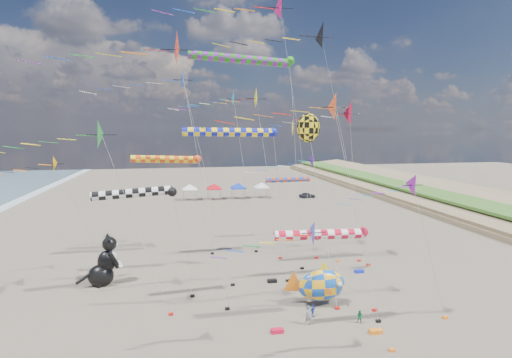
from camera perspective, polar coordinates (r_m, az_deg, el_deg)
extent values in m
cone|color=yellow|center=(42.97, 0.85, 11.43)|extent=(2.32, 2.48, 2.56)
cylinder|color=#B2B2B2|center=(43.45, 2.21, -0.28)|extent=(2.16, 0.02, 17.65)
cube|color=black|center=(45.65, 3.49, -11.17)|extent=(0.36, 0.24, 0.20)
cone|color=red|center=(43.21, 13.33, 9.05)|extent=(2.50, 2.67, 2.75)
cylinder|color=#B2B2B2|center=(43.97, 13.93, -1.47)|extent=(1.53, 0.02, 16.02)
cube|color=black|center=(46.11, 14.49, -11.20)|extent=(0.36, 0.24, 0.20)
cone|color=red|center=(30.87, -11.06, 17.51)|extent=(2.46, 2.63, 2.71)
cylinder|color=#B2B2B2|center=(30.74, -7.43, -1.16)|extent=(3.43, 0.02, 20.06)
cube|color=black|center=(33.77, -4.12, -17.99)|extent=(0.36, 0.24, 0.20)
cone|color=#1632C6|center=(24.99, 11.85, -7.29)|extent=(1.58, 1.70, 1.75)
cylinder|color=#B2B2B2|center=(27.08, 15.53, -15.48)|extent=(3.90, 0.02, 8.28)
cube|color=black|center=(29.69, 18.86, -22.13)|extent=(0.36, 0.24, 0.20)
cone|color=#13A8D6|center=(45.41, -3.11, 11.30)|extent=(1.79, 1.92, 1.98)
cylinder|color=#B2B2B2|center=(45.82, -1.51, 0.16)|extent=(2.50, 0.02, 17.73)
cube|color=black|center=(47.90, 0.01, -10.27)|extent=(0.36, 0.24, 0.20)
cone|color=#083ACD|center=(35.46, -9.85, 13.72)|extent=(1.69, 1.81, 1.87)
cylinder|color=#B2B2B2|center=(35.70, -6.48, -1.20)|extent=(3.83, 0.02, 18.56)
cube|color=black|center=(38.31, -3.35, -14.84)|extent=(0.36, 0.24, 0.20)
cone|color=#1D8331|center=(30.51, -18.03, 6.11)|extent=(2.22, 2.37, 2.45)
cylinder|color=#B2B2B2|center=(31.26, -14.98, -6.80)|extent=(2.81, 0.02, 14.07)
cube|color=black|center=(33.52, -12.07, -18.33)|extent=(0.36, 0.24, 0.20)
cone|color=#FFAA07|center=(40.40, -26.31, 2.10)|extent=(1.49, 1.59, 1.64)
cylinder|color=#B2B2B2|center=(40.76, -23.15, -5.81)|extent=(4.01, 0.02, 11.41)
cube|color=black|center=(41.96, -20.03, -13.28)|extent=(0.36, 0.24, 0.20)
cone|color=#D0175A|center=(44.49, 4.59, 23.53)|extent=(2.98, 3.19, 3.29)
cylinder|color=#B2B2B2|center=(43.20, 6.72, 5.86)|extent=(3.63, 0.02, 27.00)
cube|color=black|center=(46.07, 8.65, -11.07)|extent=(0.36, 0.24, 0.20)
cone|color=purple|center=(31.32, 23.16, -0.59)|extent=(1.64, 1.75, 1.81)
cylinder|color=#B2B2B2|center=(33.02, 24.31, -9.63)|extent=(2.24, 0.02, 10.54)
cube|color=black|center=(35.41, 25.39, -17.45)|extent=(0.36, 0.24, 0.20)
cone|color=#FF5620|center=(30.40, 12.54, 10.16)|extent=(2.25, 2.40, 2.48)
cylinder|color=#B2B2B2|center=(31.64, 14.67, -4.71)|extent=(3.06, 0.02, 16.13)
cube|color=black|center=(34.78, 16.59, -17.50)|extent=(0.36, 0.24, 0.20)
cone|color=black|center=(41.98, 11.76, 19.30)|extent=(2.70, 2.89, 2.98)
cylinder|color=#B2B2B2|center=(41.91, 13.86, 3.18)|extent=(4.00, 0.02, 23.38)
cube|color=black|center=(45.05, 15.75, -11.69)|extent=(0.36, 0.24, 0.20)
cone|color=#49158A|center=(42.60, 9.58, 2.58)|extent=(1.60, 1.72, 1.77)
cylinder|color=#B2B2B2|center=(43.74, 10.63, -4.69)|extent=(1.97, 0.02, 11.12)
cube|color=black|center=(45.52, 11.62, -11.36)|extent=(0.36, 0.24, 0.20)
cylinder|color=#1D8418|center=(39.22, -2.27, 16.75)|extent=(9.77, 0.82, 0.82)
sphere|color=#1D8418|center=(40.27, 4.91, 16.48)|extent=(0.86, 0.86, 0.86)
cylinder|color=#B2B2B2|center=(40.14, 5.78, 1.47)|extent=(1.52, 0.02, 20.98)
cube|color=black|center=(42.65, 6.59, -12.54)|extent=(0.36, 0.24, 0.20)
cylinder|color=black|center=(34.02, -17.25, -1.94)|extent=(6.35, 0.75, 0.75)
sphere|color=black|center=(33.83, -11.90, -1.82)|extent=(0.79, 0.79, 0.79)
cylinder|color=#B2B2B2|center=(34.84, -10.45, -9.33)|extent=(1.52, 0.02, 9.25)
cube|color=black|center=(36.38, -9.05, -16.15)|extent=(0.36, 0.24, 0.20)
cylinder|color=#FC4215|center=(45.13, -12.91, 2.76)|extent=(7.17, 0.81, 0.81)
sphere|color=#FC4215|center=(45.17, -8.36, 2.87)|extent=(0.85, 0.85, 0.85)
cylinder|color=#B2B2B2|center=(45.95, -7.30, -4.04)|extent=(1.52, 0.02, 11.13)
cube|color=black|center=(47.37, -6.27, -10.51)|extent=(0.36, 0.24, 0.20)
cylinder|color=#121ABA|center=(35.47, -3.94, 6.70)|extent=(8.09, 0.77, 0.77)
sphere|color=#121ABA|center=(36.21, 2.47, 6.72)|extent=(0.81, 0.81, 0.81)
cylinder|color=#B2B2B2|center=(37.13, 3.54, -4.29)|extent=(1.52, 0.02, 14.17)
cube|color=black|center=(39.30, 4.55, -14.27)|extent=(0.36, 0.24, 0.20)
cylinder|color=#C8410E|center=(50.56, 4.45, -0.09)|extent=(5.51, 0.65, 0.65)
sphere|color=#C8410E|center=(51.37, 7.41, -0.01)|extent=(0.68, 0.68, 0.68)
cylinder|color=#B2B2B2|center=(52.26, 8.12, -4.39)|extent=(1.52, 0.02, 8.09)
cube|color=black|center=(53.43, 8.81, -8.50)|extent=(0.36, 0.24, 0.20)
cylinder|color=red|center=(28.80, 9.07, -7.83)|extent=(6.60, 0.72, 0.72)
sphere|color=red|center=(30.08, 15.02, -7.34)|extent=(0.76, 0.76, 0.76)
cylinder|color=#B2B2B2|center=(31.46, 16.07, -13.45)|extent=(1.52, 0.02, 7.04)
cube|color=black|center=(33.12, 17.07, -18.83)|extent=(0.36, 0.24, 0.20)
ellipsoid|color=yellow|center=(37.16, 7.51, 7.24)|extent=(2.20, 0.40, 2.64)
cone|color=yellow|center=(36.71, 5.27, 7.28)|extent=(0.12, 1.80, 1.80)
cylinder|color=#B2B2B2|center=(37.25, 9.28, -4.04)|extent=(2.03, 2.03, 14.54)
cube|color=black|center=(38.75, 11.03, -14.70)|extent=(0.36, 0.24, 0.20)
ellipsoid|color=blue|center=(34.28, 9.36, -14.73)|extent=(4.24, 2.57, 2.64)
cone|color=orange|center=(33.59, 5.56, -15.13)|extent=(1.90, 0.61, 1.94)
cone|color=yellow|center=(33.88, 9.69, -12.62)|extent=(1.38, 0.46, 1.41)
cylinder|color=#B2B2B2|center=(34.63, 11.28, -16.48)|extent=(0.10, 1.03, 1.30)
cube|color=red|center=(34.42, 11.55, -17.62)|extent=(0.36, 0.24, 0.20)
imported|color=gray|center=(31.42, 7.47, -18.71)|extent=(0.66, 0.56, 1.53)
imported|color=#167039|center=(32.42, 14.62, -18.53)|extent=(0.63, 0.60, 1.02)
imported|color=blue|center=(32.75, 8.12, -18.09)|extent=(0.63, 0.54, 1.02)
cube|color=#1424CD|center=(42.69, 14.51, -12.64)|extent=(0.90, 0.44, 0.30)
cube|color=black|center=(39.00, 2.31, -14.35)|extent=(0.90, 0.44, 0.30)
cube|color=red|center=(30.44, 3.05, -20.85)|extent=(0.90, 0.44, 0.30)
cube|color=orange|center=(31.50, 16.74, -20.14)|extent=(0.90, 0.44, 0.30)
cube|color=white|center=(82.31, -9.44, -1.46)|extent=(3.00, 3.00, 0.15)
pyramid|color=white|center=(82.16, -9.46, -0.74)|extent=(4.20, 4.20, 1.00)
cylinder|color=#999999|center=(81.18, -10.31, -2.43)|extent=(0.08, 0.08, 2.20)
cylinder|color=#999999|center=(81.26, -8.48, -2.38)|extent=(0.08, 0.08, 2.20)
cylinder|color=#999999|center=(83.75, -10.35, -2.13)|extent=(0.08, 0.08, 2.20)
cylinder|color=#999999|center=(83.82, -8.57, -2.09)|extent=(0.08, 0.08, 2.20)
cube|color=red|center=(82.61, -5.97, -1.38)|extent=(3.00, 3.00, 0.15)
pyramid|color=red|center=(82.46, -5.98, -0.65)|extent=(4.20, 4.20, 1.00)
cylinder|color=#999999|center=(81.40, -6.79, -2.33)|extent=(0.08, 0.08, 2.20)
cylinder|color=#999999|center=(81.64, -4.97, -2.28)|extent=(0.08, 0.08, 2.20)
cylinder|color=#999999|center=(83.96, -6.93, -2.05)|extent=(0.08, 0.08, 2.20)
cylinder|color=#999999|center=(84.19, -5.16, -2.00)|extent=(0.08, 0.08, 2.20)
cube|color=#1232BA|center=(83.21, -2.54, -1.28)|extent=(3.00, 3.00, 0.15)
pyramid|color=#1232BA|center=(83.06, -2.55, -0.57)|extent=(4.20, 4.20, 1.00)
cylinder|color=#999999|center=(81.93, -3.30, -2.23)|extent=(0.08, 0.08, 2.20)
cylinder|color=#999999|center=(82.32, -1.51, -2.18)|extent=(0.08, 0.08, 2.20)
cylinder|color=#999999|center=(84.47, -3.55, -1.95)|extent=(0.08, 0.08, 2.20)
cylinder|color=#999999|center=(84.85, -1.80, -1.90)|extent=(0.08, 0.08, 2.20)
cube|color=white|center=(84.10, 0.83, -1.19)|extent=(3.00, 3.00, 0.15)
pyramid|color=white|center=(83.95, 0.83, -0.48)|extent=(4.20, 4.20, 1.00)
cylinder|color=#999999|center=(82.75, 0.13, -2.13)|extent=(0.08, 0.08, 2.20)
cylinder|color=#999999|center=(83.30, 1.89, -2.07)|extent=(0.08, 0.08, 2.20)
cylinder|color=#999999|center=(85.27, -0.21, -1.85)|extent=(0.08, 0.08, 2.20)
cylinder|color=#999999|center=(85.80, 1.49, -1.80)|extent=(0.08, 0.08, 2.20)
imported|color=#26262D|center=(84.91, 7.33, -2.31)|extent=(3.40, 1.38, 1.16)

